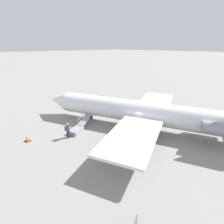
# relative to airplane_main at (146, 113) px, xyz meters

# --- Properties ---
(ground_plane) EXTENTS (600.00, 600.00, 0.00)m
(ground_plane) POSITION_rel_airplane_main_xyz_m (0.84, 0.36, -2.11)
(ground_plane) COLOR gray
(airplane_main) EXTENTS (26.15, 20.27, 7.03)m
(airplane_main) POSITION_rel_airplane_main_xyz_m (0.00, 0.00, 0.00)
(airplane_main) COLOR white
(airplane_main) RESTS_ON ground
(boarding_stairs) EXTENTS (2.51, 4.09, 1.73)m
(boarding_stairs) POSITION_rel_airplane_main_xyz_m (5.10, 6.36, -1.73)
(boarding_stairs) COLOR #99999E
(boarding_stairs) RESTS_ON ground
(passenger) EXTENTS (0.45, 0.57, 1.74)m
(passenger) POSITION_rel_airplane_main_xyz_m (4.52, 8.03, -1.11)
(passenger) COLOR #23232D
(passenger) RESTS_ON ground
(traffic_cone_near_stairs) EXTENTS (0.57, 0.57, 0.63)m
(traffic_cone_near_stairs) POSITION_rel_airplane_main_xyz_m (6.89, 11.59, -1.82)
(traffic_cone_near_stairs) COLOR black
(traffic_cone_near_stairs) RESTS_ON ground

